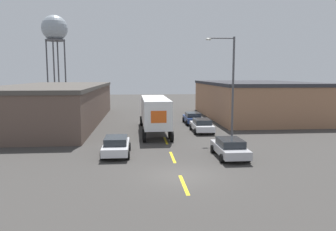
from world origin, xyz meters
TOP-DOWN VIEW (x-y plane):
  - ground_plane at (0.00, 0.00)m, footprint 160.00×160.00m
  - road_centerline at (0.00, 4.41)m, footprint 0.20×15.28m
  - warehouse_left at (-12.85, 23.07)m, footprint 11.39×28.73m
  - warehouse_right at (13.75, 25.81)m, footprint 13.18×21.32m
  - semi_truck at (-0.83, 15.44)m, footprint 2.94×12.78m
  - parked_car_right_mid at (4.13, 14.58)m, footprint 2.07×4.57m
  - parked_car_left_near at (-4.13, 5.51)m, footprint 2.07×4.57m
  - parked_car_right_near at (4.13, 4.00)m, footprint 2.07×4.57m
  - parked_car_right_far at (4.13, 20.44)m, footprint 2.07×4.57m
  - water_tower at (-18.75, 48.87)m, footprint 5.02×5.02m
  - street_lamp at (6.14, 11.39)m, footprint 2.79×0.32m

SIDE VIEW (x-z plane):
  - ground_plane at x=0.00m, z-range 0.00..0.00m
  - road_centerline at x=0.00m, z-range 0.00..0.01m
  - parked_car_right_mid at x=4.13m, z-range 0.04..1.42m
  - parked_car_left_near at x=-4.13m, z-range 0.04..1.42m
  - parked_car_right_near at x=4.13m, z-range 0.04..1.42m
  - parked_car_right_far at x=4.13m, z-range 0.04..1.42m
  - semi_truck at x=-0.83m, z-range 0.37..4.05m
  - warehouse_left at x=-12.85m, z-range 0.00..4.70m
  - warehouse_right at x=13.75m, z-range 0.00..4.99m
  - street_lamp at x=6.14m, z-range 0.69..10.15m
  - water_tower at x=-18.75m, z-range 5.92..23.45m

